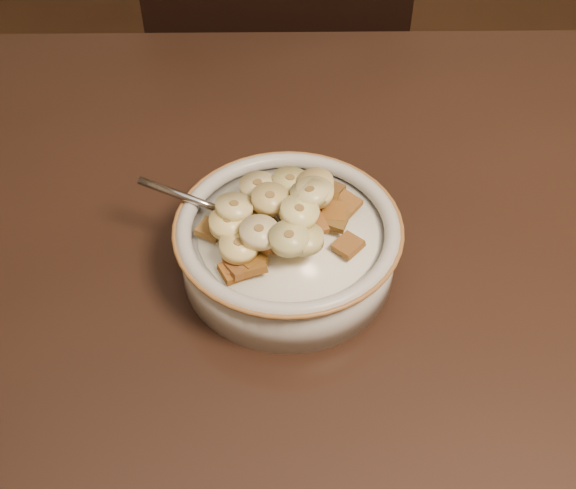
{
  "coord_description": "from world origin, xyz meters",
  "views": [
    {
      "loc": [
        -0.16,
        -0.36,
        1.23
      ],
      "look_at": [
        -0.16,
        0.06,
        0.78
      ],
      "focal_mm": 45.0,
      "sensor_mm": 36.0,
      "label": 1
    }
  ],
  "objects_px": {
    "table": "(477,335)",
    "spoon": "(255,222)",
    "chair": "(278,160)",
    "cereal_bowl": "(288,251)"
  },
  "relations": [
    {
      "from": "table",
      "to": "spoon",
      "type": "relative_size",
      "value": 32.07
    },
    {
      "from": "table",
      "to": "chair",
      "type": "bearing_deg",
      "value": 108.24
    },
    {
      "from": "chair",
      "to": "spoon",
      "type": "relative_size",
      "value": 22.34
    },
    {
      "from": "spoon",
      "to": "cereal_bowl",
      "type": "bearing_deg",
      "value": 90.0
    },
    {
      "from": "chair",
      "to": "cereal_bowl",
      "type": "xyz_separation_m",
      "value": [
        0.02,
        -0.45,
        0.28
      ]
    },
    {
      "from": "spoon",
      "to": "chair",
      "type": "bearing_deg",
      "value": -164.16
    },
    {
      "from": "chair",
      "to": "spoon",
      "type": "height_order",
      "value": "chair"
    },
    {
      "from": "table",
      "to": "spoon",
      "type": "bearing_deg",
      "value": 159.8
    },
    {
      "from": "cereal_bowl",
      "to": "spoon",
      "type": "distance_m",
      "value": 0.04
    },
    {
      "from": "table",
      "to": "spoon",
      "type": "distance_m",
      "value": 0.21
    }
  ]
}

